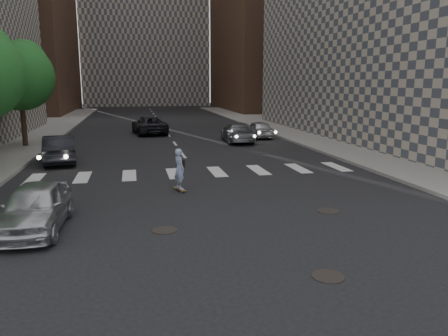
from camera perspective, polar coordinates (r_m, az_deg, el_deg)
The scene contains 13 objects.
ground at distance 11.63m, azimuth 2.68°, elevation -9.40°, with size 160.00×160.00×0.00m, color black.
sidewalk_right at distance 35.31m, azimuth 17.58°, elevation 4.05°, with size 13.00×80.00×0.15m, color gray.
tree_c at distance 30.44m, azimuth -25.03°, elevation 11.14°, with size 4.20×4.20×6.60m.
manhole_a at distance 9.84m, azimuth 13.44°, elevation -13.59°, with size 0.70×0.70×0.02m, color black.
manhole_b at distance 12.45m, azimuth -7.77°, elevation -8.05°, with size 0.70×0.70×0.02m, color black.
manhole_c at distance 14.51m, azimuth 13.44°, elevation -5.48°, with size 0.70×0.70×0.02m, color black.
skateboarder at distance 16.63m, azimuth -5.84°, elevation -0.12°, with size 0.53×0.84×1.64m.
silver_sedan at distance 13.28m, azimuth -23.39°, elevation -4.69°, with size 1.58×3.92×1.33m, color #BABDC1.
traffic_car_a at distance 24.08m, azimuth -20.66°, elevation 2.35°, with size 1.52×4.35×1.43m, color black.
traffic_car_b at distance 30.50m, azimuth 1.79°, elevation 4.68°, with size 1.90×4.68×1.36m, color slate.
traffic_car_c at distance 35.83m, azimuth -9.74°, elevation 5.51°, with size 2.33×5.04×1.40m, color black.
traffic_car_d at distance 33.01m, azimuth 4.56°, elevation 5.06°, with size 1.50×3.73×1.27m, color silver.
traffic_car_e at distance 37.68m, azimuth -9.80°, elevation 5.67°, with size 1.35×3.87×1.27m, color black.
Camera 1 is at (-2.75, -10.55, 4.06)m, focal length 35.00 mm.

